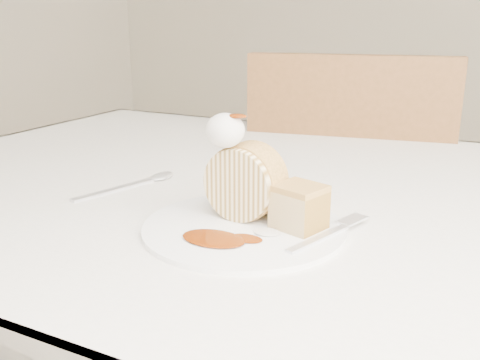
% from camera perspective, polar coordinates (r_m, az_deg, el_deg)
% --- Properties ---
extents(table, '(1.40, 0.90, 0.75)m').
position_cam_1_polar(table, '(0.81, 6.72, -7.08)').
color(table, silver).
rests_on(table, ground).
extents(chair_far, '(0.50, 0.50, 0.92)m').
position_cam_1_polar(chair_far, '(1.33, 11.33, -3.96)').
color(chair_far, brown).
rests_on(chair_far, ground).
extents(plate, '(0.30, 0.30, 0.01)m').
position_cam_1_polar(plate, '(0.63, 0.40, -5.09)').
color(plate, white).
rests_on(plate, table).
extents(roulade_slice, '(0.09, 0.06, 0.09)m').
position_cam_1_polar(roulade_slice, '(0.64, 0.54, -0.19)').
color(roulade_slice, beige).
rests_on(roulade_slice, plate).
extents(cake_chunk, '(0.07, 0.06, 0.04)m').
position_cam_1_polar(cake_chunk, '(0.62, 6.32, -3.15)').
color(cake_chunk, tan).
rests_on(cake_chunk, plate).
extents(whipped_cream, '(0.05, 0.05, 0.04)m').
position_cam_1_polar(whipped_cream, '(0.62, -1.60, 5.31)').
color(whipped_cream, silver).
rests_on(whipped_cream, roulade_slice).
extents(caramel_drizzle, '(0.02, 0.02, 0.01)m').
position_cam_1_polar(caramel_drizzle, '(0.61, -0.31, 7.32)').
color(caramel_drizzle, '#652304').
rests_on(caramel_drizzle, whipped_cream).
extents(caramel_pool, '(0.09, 0.07, 0.00)m').
position_cam_1_polar(caramel_pool, '(0.59, -2.85, -6.23)').
color(caramel_pool, '#652304').
rests_on(caramel_pool, plate).
extents(fork, '(0.06, 0.14, 0.00)m').
position_cam_1_polar(fork, '(0.59, 8.38, -6.18)').
color(fork, silver).
rests_on(fork, plate).
extents(spoon, '(0.07, 0.16, 0.00)m').
position_cam_1_polar(spoon, '(0.79, -13.30, -1.04)').
color(spoon, silver).
rests_on(spoon, table).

